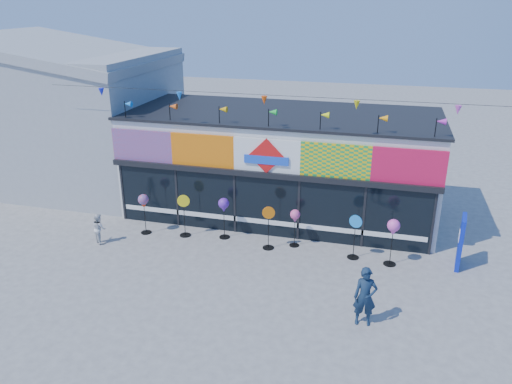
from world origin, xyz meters
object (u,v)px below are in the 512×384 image
(spinner_4, at_px, (295,217))
(adult_man, at_px, (365,297))
(spinner_2, at_px, (224,206))
(child, at_px, (99,228))
(blue_sign, at_px, (461,242))
(spinner_3, at_px, (268,227))
(spinner_0, at_px, (144,202))
(spinner_5, at_px, (355,236))
(spinner_1, at_px, (184,214))
(spinner_6, at_px, (393,229))

(spinner_4, relative_size, adult_man, 0.82)
(spinner_2, height_order, child, spinner_2)
(spinner_4, distance_m, adult_man, 4.83)
(blue_sign, distance_m, spinner_3, 6.33)
(spinner_0, xyz_separation_m, spinner_2, (2.98, 0.39, 0.01))
(spinner_5, bearing_deg, adult_man, -81.39)
(spinner_1, relative_size, adult_man, 0.96)
(spinner_4, relative_size, spinner_6, 0.86)
(spinner_0, distance_m, adult_man, 9.02)
(spinner_4, bearing_deg, spinner_3, -153.61)
(spinner_1, distance_m, spinner_3, 3.23)
(spinner_5, bearing_deg, spinner_0, -179.70)
(spinner_1, relative_size, spinner_6, 0.99)
(spinner_5, bearing_deg, spinner_3, -178.80)
(spinner_2, distance_m, spinner_6, 5.95)
(child, bearing_deg, spinner_1, -116.29)
(adult_man, xyz_separation_m, child, (-9.49, 2.49, -0.29))
(blue_sign, distance_m, adult_man, 4.85)
(spinner_4, distance_m, spinner_6, 3.36)
(blue_sign, distance_m, spinner_1, 9.54)
(spinner_3, relative_size, child, 1.43)
(spinner_1, bearing_deg, spinner_2, 8.65)
(spinner_5, bearing_deg, spinner_1, 178.86)
(spinner_2, relative_size, child, 1.41)
(blue_sign, height_order, spinner_2, blue_sign)
(spinner_1, height_order, spinner_3, spinner_1)
(spinner_4, height_order, adult_man, adult_man)
(spinner_5, bearing_deg, spinner_4, 170.25)
(spinner_3, bearing_deg, spinner_5, 1.20)
(blue_sign, height_order, spinner_3, blue_sign)
(spinner_2, relative_size, spinner_3, 0.98)
(spinner_1, distance_m, spinner_2, 1.53)
(spinner_1, height_order, adult_man, adult_man)
(spinner_5, xyz_separation_m, child, (-8.94, -1.17, -0.28))
(blue_sign, height_order, spinner_5, blue_sign)
(spinner_0, relative_size, adult_man, 0.92)
(spinner_1, distance_m, child, 3.06)
(blue_sign, bearing_deg, child, -165.38)
(spinner_4, bearing_deg, blue_sign, -0.79)
(spinner_3, xyz_separation_m, child, (-5.98, -1.11, -0.29))
(spinner_2, height_order, adult_man, adult_man)
(spinner_0, relative_size, spinner_5, 0.98)
(spinner_3, bearing_deg, spinner_6, -1.26)
(spinner_4, height_order, spinner_6, spinner_6)
(spinner_5, distance_m, adult_man, 3.70)
(spinner_5, xyz_separation_m, adult_man, (0.55, -3.66, 0.01))
(blue_sign, bearing_deg, spinner_2, -172.53)
(spinner_0, xyz_separation_m, spinner_1, (1.52, 0.16, -0.39))
(spinner_0, bearing_deg, adult_man, -23.69)
(blue_sign, height_order, spinner_4, blue_sign)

